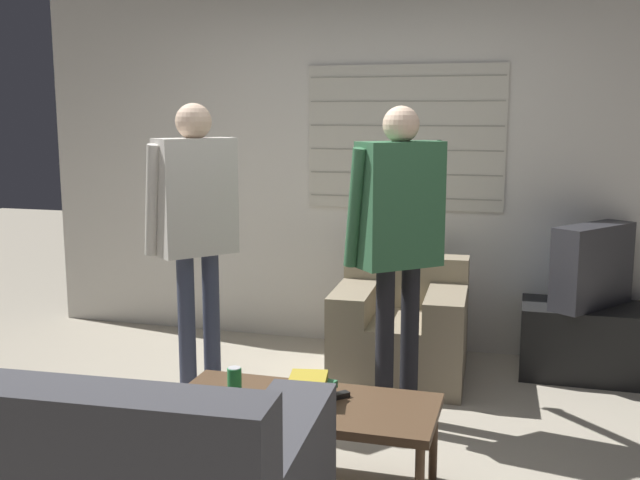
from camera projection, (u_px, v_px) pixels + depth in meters
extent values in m
plane|color=#B2A893|center=(293.00, 464.00, 3.64)|extent=(16.00, 16.00, 0.00)
cube|color=silver|center=(378.00, 171.00, 5.35)|extent=(5.20, 0.06, 2.55)
cube|color=beige|center=(405.00, 138.00, 5.22)|extent=(1.39, 0.02, 1.00)
cube|color=gray|center=(403.00, 197.00, 5.28)|extent=(1.36, 0.00, 0.01)
cube|color=gray|center=(404.00, 174.00, 5.25)|extent=(1.36, 0.00, 0.01)
cube|color=gray|center=(404.00, 150.00, 5.22)|extent=(1.36, 0.00, 0.01)
cube|color=gray|center=(405.00, 126.00, 5.19)|extent=(1.36, 0.00, 0.01)
cube|color=gray|center=(405.00, 101.00, 5.17)|extent=(1.36, 0.00, 0.01)
cube|color=gray|center=(406.00, 76.00, 5.14)|extent=(1.36, 0.00, 0.01)
cube|color=#424247|center=(270.00, 465.00, 2.37)|extent=(0.29, 0.96, 0.21)
cube|color=gray|center=(400.00, 347.00, 4.79)|extent=(0.85, 0.82, 0.41)
cube|color=gray|center=(406.00, 280.00, 5.01)|extent=(0.83, 0.24, 0.34)
cube|color=gray|center=(447.00, 305.00, 4.68)|extent=(0.27, 0.80, 0.18)
cube|color=gray|center=(356.00, 299.00, 4.81)|extent=(0.27, 0.80, 0.18)
cube|color=brown|center=(304.00, 405.00, 3.36)|extent=(1.20, 0.53, 0.04)
cylinder|color=brown|center=(211.00, 416.00, 3.76)|extent=(0.04, 0.04, 0.37)
cylinder|color=brown|center=(433.00, 442.00, 3.46)|extent=(0.04, 0.04, 0.37)
cylinder|color=brown|center=(170.00, 455.00, 3.33)|extent=(0.04, 0.04, 0.37)
cube|color=black|center=(588.00, 341.00, 4.81)|extent=(0.84, 0.48, 0.47)
cube|color=#2D2D33|center=(592.00, 266.00, 4.73)|extent=(0.54, 0.63, 0.53)
cube|color=navy|center=(578.00, 263.00, 4.81)|extent=(0.33, 0.45, 0.43)
cylinder|color=#33384C|center=(187.00, 330.00, 4.33)|extent=(0.10, 0.10, 0.88)
cylinder|color=#33384C|center=(212.00, 326.00, 4.42)|extent=(0.10, 0.10, 0.88)
cube|color=beige|center=(196.00, 197.00, 4.25)|extent=(0.44, 0.47, 0.66)
sphere|color=beige|center=(194.00, 121.00, 4.17)|extent=(0.20, 0.20, 0.20)
cylinder|color=beige|center=(152.00, 201.00, 4.15)|extent=(0.17, 0.16, 0.63)
cylinder|color=beige|center=(209.00, 150.00, 4.59)|extent=(0.53, 0.46, 0.18)
cube|color=white|center=(188.00, 156.00, 4.85)|extent=(0.06, 0.06, 0.13)
cylinder|color=black|center=(385.00, 348.00, 4.01)|extent=(0.10, 0.10, 0.88)
cylinder|color=black|center=(409.00, 344.00, 4.08)|extent=(0.10, 0.10, 0.88)
cube|color=#336642|center=(400.00, 205.00, 3.92)|extent=(0.46, 0.45, 0.66)
sphere|color=beige|center=(401.00, 124.00, 3.85)|extent=(0.19, 0.19, 0.19)
cylinder|color=#336642|center=(355.00, 208.00, 3.86)|extent=(0.16, 0.17, 0.63)
cylinder|color=#336642|center=(408.00, 153.00, 4.26)|extent=(0.47, 0.52, 0.17)
cube|color=white|center=(380.00, 159.00, 4.54)|extent=(0.06, 0.06, 0.13)
cube|color=#33754C|center=(304.00, 400.00, 3.34)|extent=(0.23, 0.15, 0.03)
cube|color=gold|center=(309.00, 392.00, 3.35)|extent=(0.22, 0.16, 0.03)
cube|color=#33754C|center=(310.00, 386.00, 3.35)|extent=(0.23, 0.21, 0.03)
cube|color=gold|center=(308.00, 380.00, 3.32)|extent=(0.19, 0.20, 0.04)
cylinder|color=#238E47|center=(234.00, 381.00, 3.43)|extent=(0.07, 0.07, 0.12)
cylinder|color=silver|center=(234.00, 368.00, 3.42)|extent=(0.06, 0.06, 0.00)
cube|color=black|center=(336.00, 396.00, 3.38)|extent=(0.12, 0.12, 0.02)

